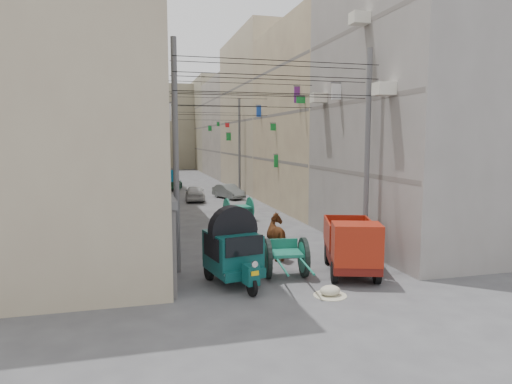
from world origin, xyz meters
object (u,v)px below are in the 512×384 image
object	(u,v)px
tonga_cart	(286,257)
feed_sack	(330,291)
auto_rickshaw	(233,249)
second_cart	(238,208)
mini_truck	(353,249)
distant_car_grey	(228,191)
horse	(280,237)
distant_car_green	(173,184)
distant_car_white	(195,193)

from	to	relation	value
tonga_cart	feed_sack	world-z (taller)	tonga_cart
auto_rickshaw	second_cart	xyz separation A→B (m)	(2.67, 11.17, -0.44)
tonga_cart	mini_truck	bearing A→B (deg)	-4.93
feed_sack	tonga_cart	bearing A→B (deg)	108.54
tonga_cart	distant_car_grey	bearing A→B (deg)	91.26
mini_truck	horse	size ratio (longest dim) A/B	1.92
distant_car_grey	horse	bearing A→B (deg)	-114.12
mini_truck	tonga_cart	bearing A→B (deg)	-173.97
auto_rickshaw	tonga_cart	size ratio (longest dim) A/B	0.92
tonga_cart	distant_car_green	bearing A→B (deg)	100.40
distant_car_green	feed_sack	bearing A→B (deg)	104.43
tonga_cart	distant_car_green	size ratio (longest dim) A/B	0.83
horse	distant_car_grey	bearing A→B (deg)	-97.73
tonga_cart	auto_rickshaw	bearing A→B (deg)	-167.64
mini_truck	distant_car_grey	distance (m)	21.14
auto_rickshaw	distant_car_white	distance (m)	20.13
mini_truck	second_cart	bearing A→B (deg)	115.12
mini_truck	second_cart	xyz separation A→B (m)	(-1.38, 11.49, -0.25)
horse	distant_car_green	world-z (taller)	horse
distant_car_grey	distant_car_green	xyz separation A→B (m)	(-3.71, 7.60, -0.02)
mini_truck	distant_car_grey	bearing A→B (deg)	108.33
second_cart	feed_sack	xyz separation A→B (m)	(-0.14, -13.08, -0.54)
distant_car_white	distant_car_green	xyz separation A→B (m)	(-1.00, 8.34, -0.05)
mini_truck	distant_car_white	world-z (taller)	mini_truck
horse	distant_car_white	distance (m)	17.45
tonga_cart	second_cart	size ratio (longest dim) A/B	1.92
auto_rickshaw	feed_sack	bearing A→B (deg)	-48.18
distant_car_grey	mini_truck	bearing A→B (deg)	-109.03
distant_car_green	auto_rickshaw	bearing A→B (deg)	99.60
tonga_cart	distant_car_white	size ratio (longest dim) A/B	0.89
feed_sack	horse	size ratio (longest dim) A/B	0.31
tonga_cart	distant_car_grey	world-z (taller)	tonga_cart
horse	distant_car_green	size ratio (longest dim) A/B	0.54
second_cart	horse	world-z (taller)	horse
second_cart	tonga_cart	bearing A→B (deg)	-100.29
auto_rickshaw	feed_sack	distance (m)	3.32
tonga_cart	second_cart	xyz separation A→B (m)	(0.83, 11.01, -0.00)
feed_sack	auto_rickshaw	bearing A→B (deg)	142.95
distant_car_white	distant_car_grey	bearing A→B (deg)	-159.42
mini_truck	second_cart	world-z (taller)	mini_truck
feed_sack	distant_car_white	bearing A→B (deg)	93.17
tonga_cart	distant_car_grey	distance (m)	20.78
horse	mini_truck	bearing A→B (deg)	115.75
mini_truck	feed_sack	xyz separation A→B (m)	(-1.52, -1.60, -0.79)
auto_rickshaw	distant_car_grey	world-z (taller)	auto_rickshaw
distant_car_white	distant_car_grey	world-z (taller)	distant_car_white
second_cart	horse	size ratio (longest dim) A/B	0.81
tonga_cart	horse	size ratio (longest dim) A/B	1.55
second_cart	horse	distance (m)	8.50
feed_sack	distant_car_grey	bearing A→B (deg)	86.23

